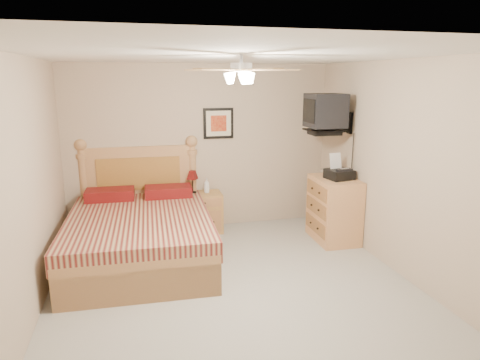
{
  "coord_description": "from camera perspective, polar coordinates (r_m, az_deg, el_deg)",
  "views": [
    {
      "loc": [
        -1.02,
        -4.14,
        2.28
      ],
      "look_at": [
        0.27,
        0.9,
        1.04
      ],
      "focal_mm": 32.0,
      "sensor_mm": 36.0,
      "label": 1
    }
  ],
  "objects": [
    {
      "name": "magazine_upper",
      "position": [
        6.46,
        11.48,
        1.23
      ],
      "size": [
        0.27,
        0.31,
        0.02
      ],
      "primitive_type": "imported",
      "rotation": [
        0.0,
        0.0,
        0.34
      ],
      "color": "gray",
      "rests_on": "magazine_lower"
    },
    {
      "name": "ceiling_fan",
      "position": [
        4.07,
        0.16,
        14.5
      ],
      "size": [
        1.14,
        1.14,
        0.28
      ],
      "primitive_type": null,
      "color": "silver",
      "rests_on": "ceiling"
    },
    {
      "name": "wall_left",
      "position": [
        4.38,
        -26.83,
        -1.7
      ],
      "size": [
        0.04,
        4.5,
        2.5
      ],
      "primitive_type": "cube",
      "color": "tan",
      "rests_on": "ground"
    },
    {
      "name": "table_lamp",
      "position": [
        6.44,
        -6.34,
        -0.24
      ],
      "size": [
        0.21,
        0.21,
        0.34
      ],
      "primitive_type": null,
      "rotation": [
        0.0,
        0.0,
        0.18
      ],
      "color": "#590D0C",
      "rests_on": "nightstand"
    },
    {
      "name": "wall_right",
      "position": [
        5.23,
        21.32,
        1.08
      ],
      "size": [
        0.04,
        4.5,
        2.5
      ],
      "primitive_type": "cube",
      "color": "tan",
      "rests_on": "ground"
    },
    {
      "name": "wall_back",
      "position": [
        6.55,
        -5.21,
        4.27
      ],
      "size": [
        4.0,
        0.04,
        2.5
      ],
      "primitive_type": "cube",
      "color": "tan",
      "rests_on": "ground"
    },
    {
      "name": "bed",
      "position": [
        5.49,
        -13.39,
        -3.44
      ],
      "size": [
        1.8,
        2.31,
        1.46
      ],
      "primitive_type": null,
      "rotation": [
        0.0,
        0.0,
        -0.04
      ],
      "color": "tan",
      "rests_on": "ground"
    },
    {
      "name": "ceiling",
      "position": [
        4.27,
        -0.53,
        16.32
      ],
      "size": [
        4.0,
        4.5,
        0.04
      ],
      "primitive_type": "cube",
      "color": "white",
      "rests_on": "ground"
    },
    {
      "name": "dresser",
      "position": [
        6.27,
        12.41,
        -3.85
      ],
      "size": [
        0.56,
        0.79,
        0.92
      ],
      "primitive_type": "cube",
      "rotation": [
        0.0,
        0.0,
        -0.03
      ],
      "color": "tan",
      "rests_on": "ground"
    },
    {
      "name": "wall_front",
      "position": [
        2.38,
        12.86,
        -12.62
      ],
      "size": [
        4.0,
        0.04,
        2.5
      ],
      "primitive_type": "cube",
      "color": "tan",
      "rests_on": "ground"
    },
    {
      "name": "lotion_bottle",
      "position": [
        6.45,
        -4.48,
        -0.74
      ],
      "size": [
        0.1,
        0.1,
        0.22
      ],
      "primitive_type": "imported",
      "rotation": [
        0.0,
        0.0,
        0.13
      ],
      "color": "silver",
      "rests_on": "nightstand"
    },
    {
      "name": "nightstand",
      "position": [
        6.53,
        -4.95,
        -4.31
      ],
      "size": [
        0.56,
        0.43,
        0.6
      ],
      "primitive_type": "cube",
      "rotation": [
        0.0,
        0.0,
        -0.02
      ],
      "color": "#AC7038",
      "rests_on": "ground"
    },
    {
      "name": "wall_tv",
      "position": [
        6.16,
        12.59,
        8.68
      ],
      "size": [
        0.56,
        0.46,
        0.58
      ],
      "primitive_type": null,
      "color": "black",
      "rests_on": "wall_right"
    },
    {
      "name": "fax_machine",
      "position": [
        6.08,
        13.16,
        1.75
      ],
      "size": [
        0.39,
        0.4,
        0.35
      ],
      "primitive_type": null,
      "rotation": [
        0.0,
        0.0,
        0.17
      ],
      "color": "black",
      "rests_on": "dresser"
    },
    {
      "name": "framed_picture",
      "position": [
        6.53,
        -2.89,
        7.56
      ],
      "size": [
        0.46,
        0.04,
        0.46
      ],
      "primitive_type": "cube",
      "color": "black",
      "rests_on": "wall_back"
    },
    {
      "name": "magazine_lower",
      "position": [
        6.43,
        11.44,
        0.97
      ],
      "size": [
        0.28,
        0.31,
        0.02
      ],
      "primitive_type": "imported",
      "rotation": [
        0.0,
        0.0,
        0.36
      ],
      "color": "#C4B39C",
      "rests_on": "dresser"
    },
    {
      "name": "floor",
      "position": [
        4.84,
        -0.47,
        -14.76
      ],
      "size": [
        4.5,
        4.5,
        0.0
      ],
      "primitive_type": "plane",
      "color": "#9B968C",
      "rests_on": "ground"
    }
  ]
}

